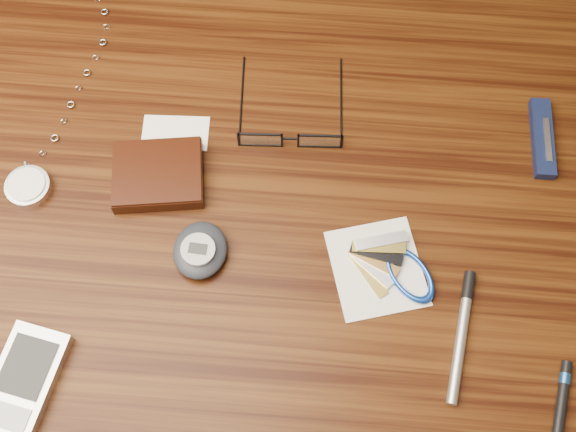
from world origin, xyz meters
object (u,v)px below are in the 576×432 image
at_px(desk, 233,253).
at_px(notepad_keys, 392,269).
at_px(pocket_watch, 32,176).
at_px(pda_phone, 23,381).
at_px(pocket_knife, 542,138).
at_px(wallet_and_card, 158,174).
at_px(eyeglasses, 290,135).
at_px(silver_pen, 463,326).
at_px(pedometer, 200,250).

relative_size(desk, notepad_keys, 7.46).
bearing_deg(notepad_keys, pocket_watch, 169.26).
xyz_separation_m(pda_phone, pocket_knife, (0.53, 0.32, -0.00)).
distance_m(desk, wallet_and_card, 0.15).
xyz_separation_m(desk, pda_phone, (-0.18, -0.19, 0.11)).
relative_size(eyeglasses, pocket_knife, 1.28).
bearing_deg(pocket_knife, eyeglasses, -175.38).
bearing_deg(wallet_and_card, desk, -29.06).
relative_size(pda_phone, notepad_keys, 0.90).
distance_m(notepad_keys, silver_pen, 0.09).
height_order(desk, eyeglasses, eyeglasses).
bearing_deg(pocket_watch, pocket_knife, 9.49).
bearing_deg(pedometer, notepad_keys, -0.54).
relative_size(eyeglasses, pda_phone, 1.08).
bearing_deg(pda_phone, pocket_knife, 31.31).
distance_m(pocket_watch, pda_phone, 0.23).
bearing_deg(pda_phone, silver_pen, 12.10).
bearing_deg(pedometer, wallet_and_card, 123.83).
distance_m(pocket_watch, pocket_knife, 0.58).
relative_size(desk, silver_pen, 7.09).
xyz_separation_m(pedometer, silver_pen, (0.28, -0.06, -0.01)).
bearing_deg(pocket_watch, notepad_keys, -10.74).
bearing_deg(pedometer, pocket_knife, 24.63).
bearing_deg(desk, eyeglasses, 59.74).
height_order(desk, pocket_watch, pocket_watch).
height_order(wallet_and_card, notepad_keys, wallet_and_card).
height_order(wallet_and_card, pocket_knife, wallet_and_card).
bearing_deg(notepad_keys, pedometer, 179.46).
relative_size(pedometer, silver_pen, 0.49).
bearing_deg(silver_pen, pda_phone, -167.90).
bearing_deg(silver_pen, eyeglasses, 133.39).
xyz_separation_m(wallet_and_card, silver_pen, (0.34, -0.15, -0.01)).
bearing_deg(desk, notepad_keys, -13.54).
distance_m(desk, notepad_keys, 0.22).
xyz_separation_m(pocket_knife, silver_pen, (-0.09, -0.23, -0.00)).
bearing_deg(pocket_watch, silver_pen, -15.51).
bearing_deg(pedometer, pocket_watch, 159.47).
xyz_separation_m(eyeglasses, pocket_watch, (-0.29, -0.07, -0.01)).
distance_m(eyeglasses, silver_pen, 0.28).
bearing_deg(eyeglasses, pedometer, -119.73).
bearing_deg(pda_phone, desk, 47.11).
xyz_separation_m(desk, wallet_and_card, (-0.08, 0.05, 0.11)).
height_order(wallet_and_card, eyeglasses, eyeglasses).
xyz_separation_m(pedometer, notepad_keys, (0.21, -0.00, -0.01)).
bearing_deg(silver_pen, wallet_and_card, 156.72).
height_order(pocket_watch, silver_pen, pocket_watch).
xyz_separation_m(pocket_watch, pedometer, (0.20, -0.08, 0.01)).
height_order(pocket_watch, pedometer, pedometer).
height_order(pedometer, pocket_knife, pedometer).
bearing_deg(wallet_and_card, silver_pen, -23.28).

